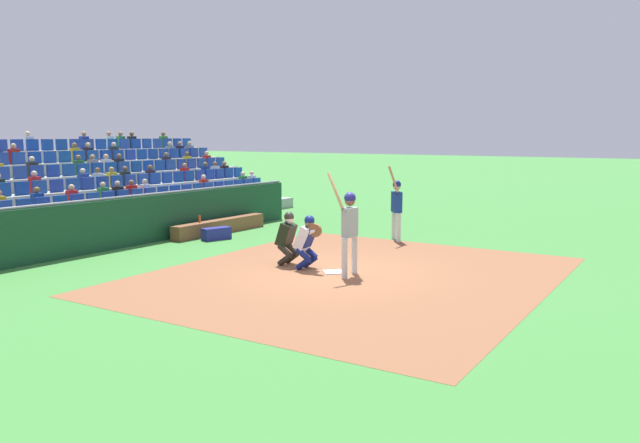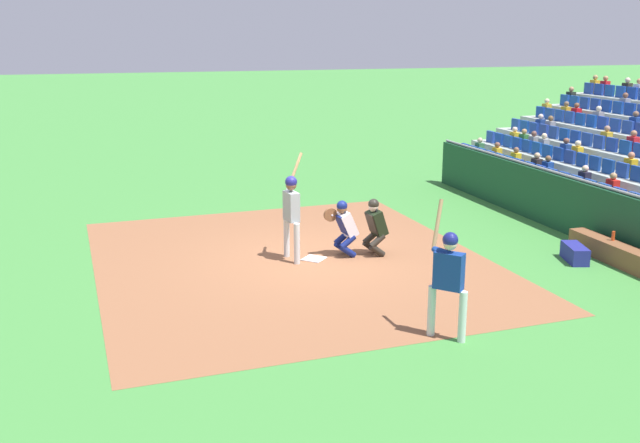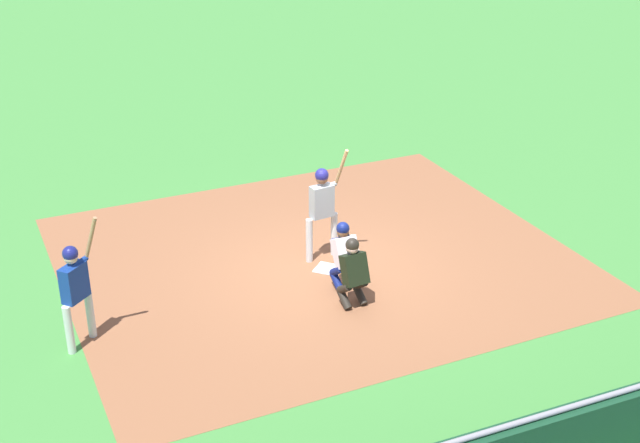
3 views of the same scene
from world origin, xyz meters
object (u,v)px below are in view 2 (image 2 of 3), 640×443
at_px(equipment_duffel_bag, 575,253).
at_px(on_deck_batter, 448,273).
at_px(batter_at_plate, 291,208).
at_px(home_plate_umpire, 375,224).
at_px(home_plate_marker, 314,259).
at_px(catcher_crouching, 344,225).
at_px(dugout_bench, 635,262).
at_px(water_bottle_on_bench, 613,236).

distance_m(equipment_duffel_bag, on_deck_batter, 5.43).
bearing_deg(batter_at_plate, equipment_duffel_bag, -108.72).
bearing_deg(home_plate_umpire, home_plate_marker, 85.36).
bearing_deg(catcher_crouching, batter_at_plate, 86.61).
xyz_separation_m(home_plate_marker, equipment_duffel_bag, (-1.87, -5.34, 0.16)).
xyz_separation_m(home_plate_marker, dugout_bench, (-2.84, -6.08, 0.20)).
bearing_deg(home_plate_umpire, on_deck_batter, 172.43).
height_order(home_plate_marker, on_deck_batter, on_deck_batter).
bearing_deg(on_deck_batter, dugout_bench, -71.03).
xyz_separation_m(dugout_bench, on_deck_batter, (-1.82, 5.31, 0.89)).
bearing_deg(equipment_duffel_bag, water_bottle_on_bench, -83.73).
distance_m(home_plate_umpire, dugout_bench, 5.46).
relative_size(batter_at_plate, catcher_crouching, 1.79).
distance_m(catcher_crouching, equipment_duffel_bag, 5.04).
xyz_separation_m(dugout_bench, equipment_duffel_bag, (0.97, 0.74, -0.04)).
bearing_deg(batter_at_plate, home_plate_umpire, -96.61).
distance_m(catcher_crouching, water_bottle_on_bench, 5.84).
relative_size(water_bottle_on_bench, on_deck_batter, 0.09).
relative_size(home_plate_marker, home_plate_umpire, 0.34).
distance_m(catcher_crouching, dugout_bench, 6.12).
height_order(home_plate_marker, home_plate_umpire, home_plate_umpire).
distance_m(batter_at_plate, water_bottle_on_bench, 7.00).
height_order(home_plate_marker, water_bottle_on_bench, water_bottle_on_bench).
xyz_separation_m(home_plate_marker, on_deck_batter, (-4.66, -0.77, 1.10)).
bearing_deg(dugout_bench, home_plate_marker, 64.96).
bearing_deg(dugout_bench, equipment_duffel_bag, 37.37).
relative_size(home_plate_umpire, equipment_duffel_bag, 1.54).
distance_m(batter_at_plate, dugout_bench, 7.24).
relative_size(water_bottle_on_bench, equipment_duffel_bag, 0.24).
bearing_deg(catcher_crouching, equipment_duffel_bag, -112.28).
relative_size(batter_at_plate, equipment_duffel_bag, 2.72).
height_order(dugout_bench, water_bottle_on_bench, water_bottle_on_bench).
bearing_deg(home_plate_marker, home_plate_umpire, -94.64).
distance_m(dugout_bench, equipment_duffel_bag, 1.23).
bearing_deg(catcher_crouching, home_plate_marker, 92.69).
distance_m(home_plate_marker, home_plate_umpire, 1.55).
bearing_deg(catcher_crouching, dugout_bench, -118.11).
distance_m(home_plate_umpire, on_deck_batter, 4.61).
bearing_deg(equipment_duffel_bag, catcher_crouching, 84.73).
bearing_deg(water_bottle_on_bench, equipment_duffel_bag, 79.26).
bearing_deg(equipment_duffel_bag, dugout_bench, -125.62).
bearing_deg(batter_at_plate, on_deck_batter, -165.36).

